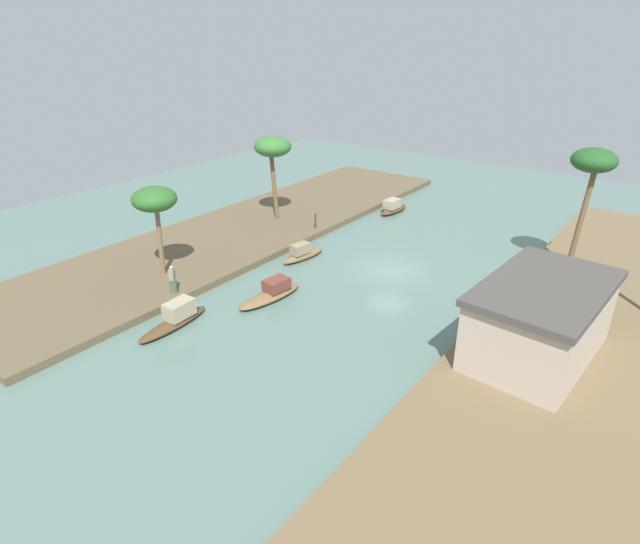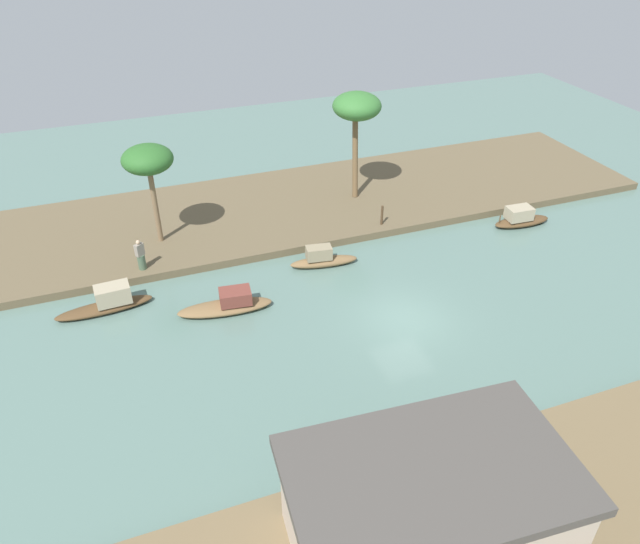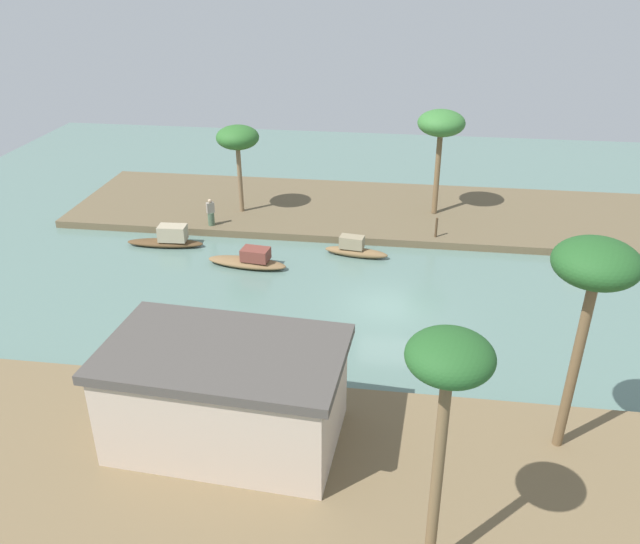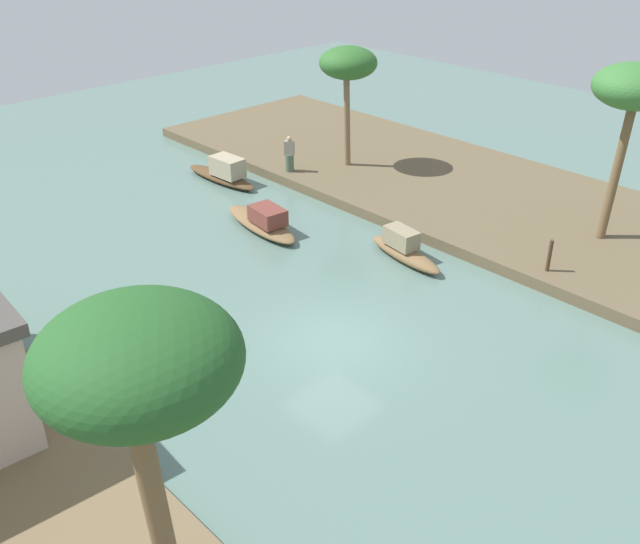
% 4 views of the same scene
% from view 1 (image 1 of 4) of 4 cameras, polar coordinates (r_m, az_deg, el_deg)
% --- Properties ---
extents(river_water, '(66.25, 66.25, 0.00)m').
position_cam_1_polar(river_water, '(34.17, 7.66, 0.19)').
color(river_water, slate).
rests_on(river_water, ground).
extents(riverbank_left, '(41.58, 10.23, 0.44)m').
position_cam_1_polar(riverbank_left, '(40.98, -7.47, 4.80)').
color(riverbank_left, brown).
rests_on(riverbank_left, ground).
extents(riverbank_right, '(41.58, 10.23, 0.44)m').
position_cam_1_polar(riverbank_right, '(30.79, 28.05, -5.21)').
color(riverbank_right, brown).
rests_on(riverbank_right, ground).
extents(sampan_near_left_bank, '(3.57, 1.30, 1.20)m').
position_cam_1_polar(sampan_near_left_bank, '(45.22, 8.00, 7.01)').
color(sampan_near_left_bank, brown).
rests_on(sampan_near_left_bank, river_water).
extents(sampan_with_red_awning, '(3.69, 1.36, 1.17)m').
position_cam_1_polar(sampan_with_red_awning, '(35.35, -1.92, 2.03)').
color(sampan_with_red_awning, brown).
rests_on(sampan_with_red_awning, river_water).
extents(sampan_open_hull, '(4.54, 1.28, 1.30)m').
position_cam_1_polar(sampan_open_hull, '(28.45, -15.51, -4.84)').
color(sampan_open_hull, brown).
rests_on(sampan_open_hull, river_water).
extents(sampan_downstream_large, '(4.57, 1.75, 1.12)m').
position_cam_1_polar(sampan_downstream_large, '(30.25, -5.30, -2.29)').
color(sampan_downstream_large, brown).
rests_on(sampan_downstream_large, river_water).
extents(person_on_near_bank, '(0.55, 0.55, 1.68)m').
position_cam_1_polar(person_on_near_bank, '(30.90, -15.81, -0.98)').
color(person_on_near_bank, '#4C664C').
rests_on(person_on_near_bank, riverbank_left).
extents(mooring_post, '(0.14, 0.14, 1.18)m').
position_cam_1_polar(mooring_post, '(39.80, -0.50, 5.65)').
color(mooring_post, '#4C3823').
rests_on(mooring_post, riverbank_left).
extents(palm_tree_left_near, '(2.87, 2.87, 6.51)m').
position_cam_1_polar(palm_tree_left_near, '(40.99, -5.19, 13.36)').
color(palm_tree_left_near, brown).
rests_on(palm_tree_left_near, riverbank_left).
extents(palm_tree_left_far, '(2.63, 2.63, 5.55)m').
position_cam_1_polar(palm_tree_left_far, '(32.09, -17.67, 7.47)').
color(palm_tree_left_far, '#7F6647').
rests_on(palm_tree_left_far, riverbank_left).
extents(palm_tree_right_short, '(2.57, 2.57, 7.62)m').
position_cam_1_polar(palm_tree_right_short, '(34.72, 27.74, 10.36)').
color(palm_tree_right_short, brown).
rests_on(palm_tree_right_short, riverbank_right).
extents(riverside_building, '(8.16, 5.26, 3.60)m').
position_cam_1_polar(riverside_building, '(25.75, 22.99, -4.78)').
color(riverside_building, '#C6B29E').
rests_on(riverside_building, riverbank_right).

